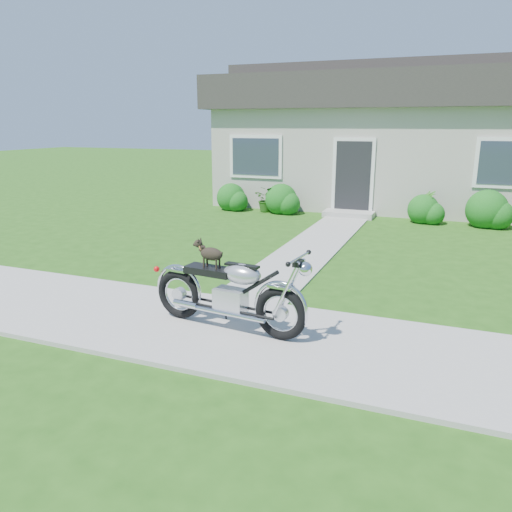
{
  "coord_description": "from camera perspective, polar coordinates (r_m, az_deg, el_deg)",
  "views": [
    {
      "loc": [
        1.2,
        -5.4,
        2.59
      ],
      "look_at": [
        -1.33,
        1.0,
        0.75
      ],
      "focal_mm": 35.0,
      "sensor_mm": 36.0,
      "label": 1
    }
  ],
  "objects": [
    {
      "name": "walkway",
      "position": [
        11.05,
        6.83,
        1.37
      ],
      "size": [
        1.2,
        8.0,
        0.03
      ],
      "primitive_type": "cube",
      "color": "#9E9B93",
      "rests_on": "ground"
    },
    {
      "name": "ground",
      "position": [
        6.11,
        8.33,
        -10.28
      ],
      "size": [
        80.0,
        80.0,
        0.0
      ],
      "primitive_type": "plane",
      "color": "#235114",
      "rests_on": "ground"
    },
    {
      "name": "potted_plant_left",
      "position": [
        15.04,
        1.27,
        6.52
      ],
      "size": [
        0.77,
        0.7,
        0.77
      ],
      "primitive_type": "imported",
      "rotation": [
        0.0,
        0.0,
        6.13
      ],
      "color": "#225015",
      "rests_on": "ground"
    },
    {
      "name": "motorcycle_with_dog",
      "position": [
        6.29,
        -2.98,
        -4.09
      ],
      "size": [
        2.22,
        0.6,
        1.12
      ],
      "rotation": [
        0.0,
        0.0,
        -0.11
      ],
      "color": "black",
      "rests_on": "sidewalk"
    },
    {
      "name": "potted_plant_right",
      "position": [
        14.13,
        18.97,
        5.34
      ],
      "size": [
        0.65,
        0.65,
        0.85
      ],
      "primitive_type": "imported",
      "rotation": [
        0.0,
        0.0,
        5.22
      ],
      "color": "#2D701F",
      "rests_on": "ground"
    },
    {
      "name": "sidewalk",
      "position": [
        6.1,
        8.34,
        -10.11
      ],
      "size": [
        24.0,
        2.2,
        0.04
      ],
      "primitive_type": "cube",
      "color": "#9E9B93",
      "rests_on": "ground"
    },
    {
      "name": "shrub_row",
      "position": [
        14.12,
        16.6,
        5.41
      ],
      "size": [
        10.74,
        1.04,
        1.04
      ],
      "color": "#185C18",
      "rests_on": "ground"
    },
    {
      "name": "house",
      "position": [
        17.45,
        18.08,
        12.82
      ],
      "size": [
        12.6,
        7.03,
        4.5
      ],
      "color": "beige",
      "rests_on": "ground"
    }
  ]
}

